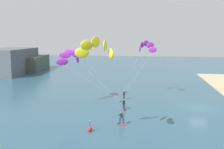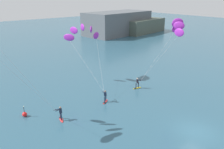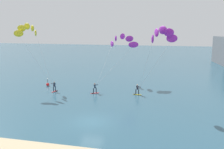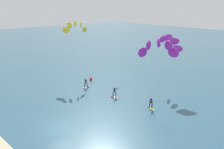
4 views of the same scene
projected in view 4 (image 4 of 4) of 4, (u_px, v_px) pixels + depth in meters
The scene contains 5 objects.
ground_plane at pixel (60, 127), 31.53m from camera, with size 240.00×240.00×0.00m, color #2D566B.
kitesurfer_nearshore at pixel (166, 44), 43.21m from camera, with size 6.48×11.41×9.27m.
kitesurfer_mid_water at pixel (158, 51), 29.81m from camera, with size 6.40×5.92×10.57m.
kitesurfer_far_out at pixel (76, 29), 48.38m from camera, with size 7.32×5.21×11.09m.
marker_buoy at pixel (91, 79), 50.12m from camera, with size 0.56×0.56×1.38m.
Camera 4 is at (25.47, -14.66, 14.41)m, focal length 42.70 mm.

